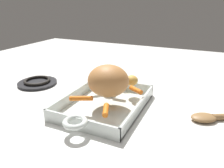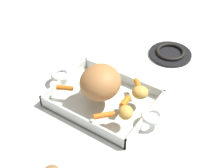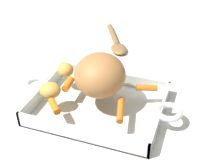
{
  "view_description": "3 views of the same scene",
  "coord_description": "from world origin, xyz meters",
  "px_view_note": "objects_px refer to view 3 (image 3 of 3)",
  "views": [
    {
      "loc": [
        -0.56,
        -0.28,
        0.33
      ],
      "look_at": [
        0.01,
        -0.02,
        0.08
      ],
      "focal_mm": 34.15,
      "sensor_mm": 36.0,
      "label": 1
    },
    {
      "loc": [
        0.41,
        -0.58,
        0.7
      ],
      "look_at": [
        0.02,
        0.02,
        0.08
      ],
      "focal_mm": 50.52,
      "sensor_mm": 36.0,
      "label": 2
    },
    {
      "loc": [
        -0.22,
        0.55,
        0.49
      ],
      "look_at": [
        -0.03,
        -0.01,
        0.08
      ],
      "focal_mm": 48.9,
      "sensor_mm": 36.0,
      "label": 3
    }
  ],
  "objects_px": {
    "roasting_dish": "(99,105)",
    "potato_near_roast": "(50,90)",
    "baby_carrot_short": "(89,70)",
    "serving_spoon": "(116,43)",
    "baby_carrot_southwest": "(147,88)",
    "pork_roast": "(101,75)",
    "baby_carrot_center_left": "(54,106)",
    "potato_whole": "(65,70)",
    "baby_carrot_northeast": "(121,110)",
    "baby_carrot_center_right": "(68,84)"
  },
  "relations": [
    {
      "from": "roasting_dish",
      "to": "potato_near_roast",
      "type": "xyz_separation_m",
      "value": [
        0.1,
        0.04,
        0.05
      ]
    },
    {
      "from": "baby_carrot_short",
      "to": "potato_near_roast",
      "type": "bearing_deg",
      "value": 70.95
    },
    {
      "from": "serving_spoon",
      "to": "potato_near_roast",
      "type": "bearing_deg",
      "value": -34.53
    },
    {
      "from": "roasting_dish",
      "to": "baby_carrot_southwest",
      "type": "xyz_separation_m",
      "value": [
        -0.11,
        -0.06,
        0.04
      ]
    },
    {
      "from": "serving_spoon",
      "to": "pork_roast",
      "type": "bearing_deg",
      "value": -16.87
    },
    {
      "from": "baby_carrot_short",
      "to": "potato_near_roast",
      "type": "distance_m",
      "value": 0.14
    },
    {
      "from": "pork_roast",
      "to": "baby_carrot_center_left",
      "type": "relative_size",
      "value": 2.86
    },
    {
      "from": "baby_carrot_short",
      "to": "potato_whole",
      "type": "bearing_deg",
      "value": 33.24
    },
    {
      "from": "baby_carrot_short",
      "to": "serving_spoon",
      "type": "relative_size",
      "value": 0.29
    },
    {
      "from": "roasting_dish",
      "to": "baby_carrot_center_left",
      "type": "xyz_separation_m",
      "value": [
        0.08,
        0.08,
        0.04
      ]
    },
    {
      "from": "roasting_dish",
      "to": "baby_carrot_center_left",
      "type": "relative_size",
      "value": 8.99
    },
    {
      "from": "baby_carrot_northeast",
      "to": "potato_near_roast",
      "type": "xyz_separation_m",
      "value": [
        0.17,
        -0.0,
        0.01
      ]
    },
    {
      "from": "pork_roast",
      "to": "serving_spoon",
      "type": "xyz_separation_m",
      "value": [
        0.07,
        -0.33,
        -0.09
      ]
    },
    {
      "from": "baby_carrot_short",
      "to": "baby_carrot_northeast",
      "type": "height_order",
      "value": "same"
    },
    {
      "from": "pork_roast",
      "to": "potato_whole",
      "type": "relative_size",
      "value": 2.88
    },
    {
      "from": "roasting_dish",
      "to": "baby_carrot_center_right",
      "type": "distance_m",
      "value": 0.09
    },
    {
      "from": "roasting_dish",
      "to": "potato_whole",
      "type": "xyz_separation_m",
      "value": [
        0.11,
        -0.05,
        0.05
      ]
    },
    {
      "from": "pork_roast",
      "to": "baby_carrot_center_left",
      "type": "bearing_deg",
      "value": 50.25
    },
    {
      "from": "baby_carrot_center_right",
      "to": "serving_spoon",
      "type": "distance_m",
      "value": 0.34
    },
    {
      "from": "potato_whole",
      "to": "potato_near_roast",
      "type": "relative_size",
      "value": 0.91
    },
    {
      "from": "baby_carrot_center_left",
      "to": "baby_carrot_short",
      "type": "height_order",
      "value": "same"
    },
    {
      "from": "baby_carrot_short",
      "to": "baby_carrot_northeast",
      "type": "relative_size",
      "value": 0.85
    },
    {
      "from": "pork_roast",
      "to": "baby_carrot_short",
      "type": "height_order",
      "value": "pork_roast"
    },
    {
      "from": "pork_roast",
      "to": "baby_carrot_southwest",
      "type": "height_order",
      "value": "pork_roast"
    },
    {
      "from": "baby_carrot_short",
      "to": "potato_whole",
      "type": "height_order",
      "value": "potato_whole"
    },
    {
      "from": "baby_carrot_southwest",
      "to": "serving_spoon",
      "type": "distance_m",
      "value": 0.33
    },
    {
      "from": "roasting_dish",
      "to": "serving_spoon",
      "type": "bearing_deg",
      "value": -79.02
    },
    {
      "from": "baby_carrot_center_left",
      "to": "baby_carrot_northeast",
      "type": "height_order",
      "value": "baby_carrot_northeast"
    },
    {
      "from": "baby_carrot_short",
      "to": "baby_carrot_northeast",
      "type": "bearing_deg",
      "value": 135.2
    },
    {
      "from": "serving_spoon",
      "to": "baby_carrot_center_left",
      "type": "bearing_deg",
      "value": -30.06
    },
    {
      "from": "pork_roast",
      "to": "potato_near_roast",
      "type": "distance_m",
      "value": 0.13
    },
    {
      "from": "roasting_dish",
      "to": "baby_carrot_short",
      "type": "xyz_separation_m",
      "value": [
        0.06,
        -0.08,
        0.04
      ]
    },
    {
      "from": "baby_carrot_center_left",
      "to": "baby_carrot_southwest",
      "type": "height_order",
      "value": "same"
    },
    {
      "from": "roasting_dish",
      "to": "baby_carrot_northeast",
      "type": "height_order",
      "value": "baby_carrot_northeast"
    },
    {
      "from": "pork_roast",
      "to": "potato_whole",
      "type": "xyz_separation_m",
      "value": [
        0.11,
        -0.04,
        -0.03
      ]
    },
    {
      "from": "potato_near_roast",
      "to": "serving_spoon",
      "type": "distance_m",
      "value": 0.39
    },
    {
      "from": "baby_carrot_short",
      "to": "baby_carrot_northeast",
      "type": "xyz_separation_m",
      "value": [
        -0.13,
        0.13,
        -0.0
      ]
    },
    {
      "from": "pork_roast",
      "to": "baby_carrot_center_right",
      "type": "xyz_separation_m",
      "value": [
        0.09,
        0.01,
        -0.04
      ]
    },
    {
      "from": "baby_carrot_center_right",
      "to": "baby_carrot_center_left",
      "type": "xyz_separation_m",
      "value": [
        -0.01,
        0.09,
        -0.0
      ]
    },
    {
      "from": "baby_carrot_center_right",
      "to": "baby_carrot_center_left",
      "type": "relative_size",
      "value": 0.94
    },
    {
      "from": "potato_whole",
      "to": "serving_spoon",
      "type": "bearing_deg",
      "value": -99.1
    },
    {
      "from": "baby_carrot_center_right",
      "to": "pork_roast",
      "type": "bearing_deg",
      "value": -175.34
    },
    {
      "from": "baby_carrot_southwest",
      "to": "potato_near_roast",
      "type": "bearing_deg",
      "value": 25.27
    },
    {
      "from": "potato_whole",
      "to": "baby_carrot_center_left",
      "type": "bearing_deg",
      "value": 105.24
    },
    {
      "from": "baby_carrot_southwest",
      "to": "potato_whole",
      "type": "bearing_deg",
      "value": 1.24
    },
    {
      "from": "pork_roast",
      "to": "potato_near_roast",
      "type": "relative_size",
      "value": 2.62
    },
    {
      "from": "baby_carrot_center_right",
      "to": "roasting_dish",
      "type": "bearing_deg",
      "value": 176.41
    },
    {
      "from": "baby_carrot_northeast",
      "to": "potato_near_roast",
      "type": "relative_size",
      "value": 1.44
    },
    {
      "from": "baby_carrot_northeast",
      "to": "potato_whole",
      "type": "bearing_deg",
      "value": -27.86
    },
    {
      "from": "pork_roast",
      "to": "baby_carrot_short",
      "type": "distance_m",
      "value": 0.1
    }
  ]
}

